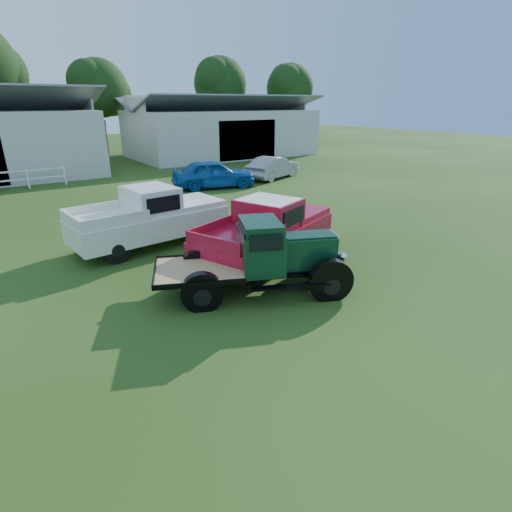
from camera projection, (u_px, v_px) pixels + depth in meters
ground at (277, 313)px, 9.56m from camera, size 120.00×120.00×0.00m
shed_right at (221, 126)px, 36.76m from camera, size 16.80×9.20×5.20m
tree_c at (101, 104)px, 35.94m from camera, size 5.40×5.40×9.00m
tree_d at (221, 99)px, 43.38m from camera, size 6.00×6.00×10.00m
tree_e at (289, 101)px, 46.15m from camera, size 5.70×5.70×9.50m
vintage_flatbed at (257, 257)px, 10.32m from camera, size 5.31×3.80×1.96m
red_pickup at (266, 230)px, 12.46m from camera, size 5.81×3.87×1.98m
white_pickup at (150, 217)px, 13.80m from camera, size 5.66×2.67×2.01m
misc_car_blue at (213, 174)px, 23.21m from camera, size 5.10×3.11×1.62m
misc_car_grey at (273, 167)px, 26.10m from camera, size 4.56×2.92×1.42m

